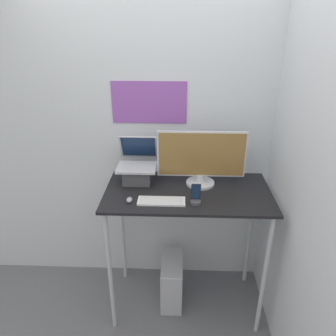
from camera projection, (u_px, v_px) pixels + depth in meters
ground_plane at (185, 332)px, 2.53m from camera, size 12.00×12.00×0.00m
wall_back at (188, 142)px, 2.64m from camera, size 6.00×0.06×2.60m
wall_side_right at (304, 185)px, 1.96m from camera, size 0.05×6.00×2.60m
desk at (187, 207)px, 2.43m from camera, size 1.20×0.63×1.07m
laptop at (137, 170)px, 2.47m from camera, size 0.29×0.31×0.33m
monitor at (201, 160)px, 2.39m from camera, size 0.64×0.21×0.42m
keyboard at (161, 201)px, 2.22m from camera, size 0.32×0.12×0.02m
mouse at (129, 200)px, 2.22m from camera, size 0.04×0.06×0.03m
cell_phone at (196, 197)px, 2.20m from camera, size 0.07×0.07×0.15m
computer_tower at (172, 281)px, 2.75m from camera, size 0.17×0.37×0.40m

